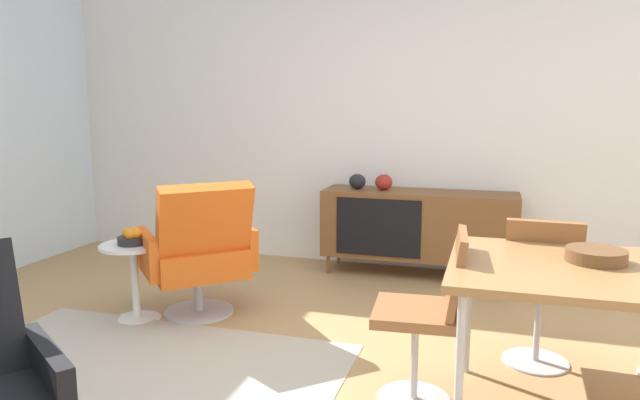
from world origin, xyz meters
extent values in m
cube|color=white|center=(0.00, 2.60, 1.40)|extent=(6.80, 0.12, 2.80)
cube|color=brown|center=(0.28, 2.30, 0.44)|extent=(1.60, 0.44, 0.56)
cube|color=black|center=(-0.02, 2.08, 0.44)|extent=(0.70, 0.01, 0.48)
cylinder|color=brown|center=(-0.46, 2.13, 0.08)|extent=(0.03, 0.03, 0.16)
cylinder|color=brown|center=(1.02, 2.13, 0.08)|extent=(0.03, 0.03, 0.16)
cylinder|color=brown|center=(-0.46, 2.47, 0.08)|extent=(0.03, 0.03, 0.16)
cylinder|color=brown|center=(1.02, 2.47, 0.08)|extent=(0.03, 0.03, 0.16)
ellipsoid|color=black|center=(-0.25, 2.30, 0.78)|extent=(0.14, 0.14, 0.13)
ellipsoid|color=maroon|center=(-0.02, 2.30, 0.79)|extent=(0.15, 0.15, 0.13)
cylinder|color=#B7B7BC|center=(0.77, -0.20, 0.35)|extent=(0.04, 0.04, 0.70)
cylinder|color=#B7B7BC|center=(0.77, 0.58, 0.35)|extent=(0.04, 0.04, 0.70)
cylinder|color=brown|center=(1.32, 0.29, 0.77)|extent=(0.26, 0.26, 0.06)
cube|color=brown|center=(0.54, 0.19, 0.45)|extent=(0.43, 0.43, 0.05)
cube|color=brown|center=(0.72, 0.21, 0.67)|extent=(0.12, 0.39, 0.38)
cylinder|color=#B7B7BC|center=(0.54, 0.19, 0.21)|extent=(0.04, 0.04, 0.42)
cylinder|color=#B7B7BC|center=(0.54, 0.19, 0.01)|extent=(0.36, 0.36, 0.01)
cube|color=brown|center=(1.14, 0.81, 0.45)|extent=(0.42, 0.42, 0.05)
cube|color=brown|center=(1.13, 0.63, 0.67)|extent=(0.38, 0.10, 0.38)
cylinder|color=#B7B7BC|center=(1.14, 0.81, 0.21)|extent=(0.04, 0.04, 0.42)
cylinder|color=#B7B7BC|center=(1.14, 0.81, 0.01)|extent=(0.36, 0.36, 0.01)
cube|color=#D85919|center=(-1.06, 0.96, 0.38)|extent=(0.82, 0.82, 0.20)
cube|color=#D85919|center=(-0.90, 0.79, 0.69)|extent=(0.62, 0.61, 0.51)
cube|color=#D85919|center=(-0.82, 1.19, 0.46)|extent=(0.39, 0.41, 0.28)
cube|color=#D85919|center=(-1.30, 0.74, 0.46)|extent=(0.39, 0.41, 0.28)
cylinder|color=#B7B7BC|center=(-1.06, 0.96, 0.14)|extent=(0.06, 0.06, 0.28)
cylinder|color=#B7B7BC|center=(-1.06, 0.96, 0.01)|extent=(0.48, 0.48, 0.02)
cube|color=black|center=(-0.62, -0.90, 0.46)|extent=(0.45, 0.33, 0.28)
cylinder|color=white|center=(-1.41, 0.73, 0.51)|extent=(0.44, 0.44, 0.02)
cylinder|color=white|center=(-1.41, 0.73, 0.25)|extent=(0.05, 0.05, 0.50)
cone|color=white|center=(-1.41, 0.73, 0.01)|extent=(0.32, 0.32, 0.02)
cylinder|color=#262628|center=(-1.41, 0.73, 0.55)|extent=(0.20, 0.20, 0.05)
sphere|color=orange|center=(-1.37, 0.72, 0.59)|extent=(0.07, 0.07, 0.07)
sphere|color=orange|center=(-1.41, 0.77, 0.59)|extent=(0.07, 0.07, 0.07)
sphere|color=orange|center=(-1.45, 0.73, 0.59)|extent=(0.07, 0.07, 0.07)
sphere|color=orange|center=(-1.40, 0.70, 0.59)|extent=(0.07, 0.07, 0.07)
cube|color=#B7AD99|center=(-0.94, -0.11, 0.00)|extent=(2.20, 1.70, 0.01)
camera|label=1|loc=(0.86, -2.45, 1.44)|focal=32.20mm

